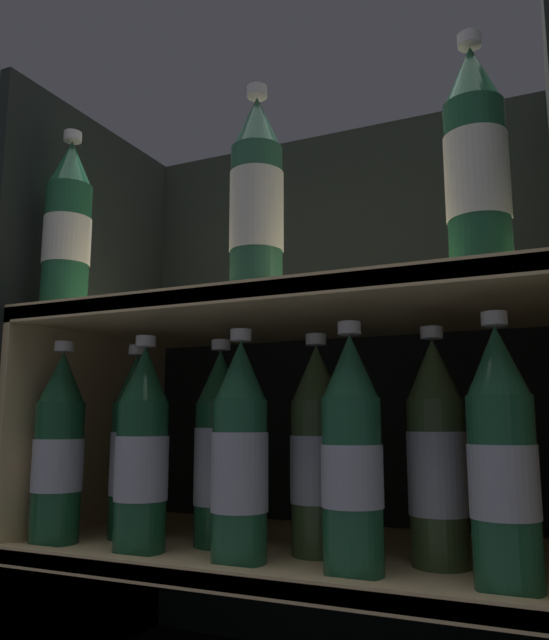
% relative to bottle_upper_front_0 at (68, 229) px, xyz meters
% --- Properties ---
extents(fridge_back_wall, '(0.75, 0.02, 0.87)m').
position_rel_bottle_upper_front_0_xyz_m(fridge_back_wall, '(0.30, 0.33, -0.21)').
color(fridge_back_wall, black).
rests_on(fridge_back_wall, ground_plane).
extents(fridge_side_left, '(0.02, 0.42, 0.87)m').
position_rel_bottle_upper_front_0_xyz_m(fridge_side_left, '(-0.06, 0.13, -0.21)').
color(fridge_side_left, black).
rests_on(fridge_side_left, ground_plane).
extents(shelf_lower, '(0.71, 0.38, 0.20)m').
position_rel_bottle_upper_front_0_xyz_m(shelf_lower, '(0.30, 0.12, -0.48)').
color(shelf_lower, '#DBBC84').
rests_on(shelf_lower, ground_plane).
extents(shelf_upper, '(0.71, 0.38, 0.52)m').
position_rel_bottle_upper_front_0_xyz_m(shelf_upper, '(0.30, 0.12, -0.25)').
color(shelf_upper, '#DBBC84').
rests_on(shelf_upper, ground_plane).
extents(bottle_upper_front_0, '(0.07, 0.07, 0.28)m').
position_rel_bottle_upper_front_0_xyz_m(bottle_upper_front_0, '(0.00, 0.00, 0.00)').
color(bottle_upper_front_0, '#1E5638').
rests_on(bottle_upper_front_0, shelf_upper).
extents(bottle_upper_front_1, '(0.07, 0.07, 0.28)m').
position_rel_bottle_upper_front_0_xyz_m(bottle_upper_front_1, '(0.31, -0.00, -0.00)').
color(bottle_upper_front_1, '#285B42').
rests_on(bottle_upper_front_1, shelf_upper).
extents(bottle_upper_front_2, '(0.07, 0.07, 0.28)m').
position_rel_bottle_upper_front_0_xyz_m(bottle_upper_front_2, '(0.58, -0.00, -0.00)').
color(bottle_upper_front_2, '#1E5638').
rests_on(bottle_upper_front_2, shelf_upper).
extents(bottle_lower_front_0, '(0.07, 0.07, 0.28)m').
position_rel_bottle_upper_front_0_xyz_m(bottle_lower_front_0, '(0.01, -0.00, -0.32)').
color(bottle_lower_front_0, '#194C2D').
rests_on(bottle_lower_front_0, shelf_lower).
extents(bottle_lower_front_1, '(0.07, 0.07, 0.28)m').
position_rel_bottle_upper_front_0_xyz_m(bottle_lower_front_1, '(0.15, -0.00, -0.32)').
color(bottle_lower_front_1, '#194C2D').
rests_on(bottle_lower_front_1, shelf_lower).
extents(bottle_lower_front_2, '(0.07, 0.07, 0.28)m').
position_rel_bottle_upper_front_0_xyz_m(bottle_lower_front_2, '(0.29, -0.00, -0.32)').
color(bottle_lower_front_2, '#1E5638').
rests_on(bottle_lower_front_2, shelf_lower).
extents(bottle_lower_front_3, '(0.07, 0.07, 0.28)m').
position_rel_bottle_upper_front_0_xyz_m(bottle_lower_front_3, '(0.43, -0.00, -0.32)').
color(bottle_lower_front_3, '#1E5638').
rests_on(bottle_lower_front_3, shelf_lower).
extents(bottle_lower_front_4, '(0.07, 0.07, 0.28)m').
position_rel_bottle_upper_front_0_xyz_m(bottle_lower_front_4, '(0.59, -0.00, -0.32)').
color(bottle_lower_front_4, '#1E5638').
rests_on(bottle_lower_front_4, shelf_lower).
extents(bottle_lower_back_0, '(0.07, 0.07, 0.28)m').
position_rel_bottle_upper_front_0_xyz_m(bottle_lower_back_0, '(0.08, 0.08, -0.32)').
color(bottle_lower_back_0, '#144228').
rests_on(bottle_lower_back_0, shelf_lower).
extents(bottle_lower_back_1, '(0.07, 0.07, 0.28)m').
position_rel_bottle_upper_front_0_xyz_m(bottle_lower_back_1, '(0.22, 0.08, -0.32)').
color(bottle_lower_back_1, '#194C2D').
rests_on(bottle_lower_back_1, shelf_lower).
extents(bottle_lower_back_2, '(0.07, 0.07, 0.28)m').
position_rel_bottle_upper_front_0_xyz_m(bottle_lower_back_2, '(0.36, 0.08, -0.32)').
color(bottle_lower_back_2, '#384C28').
rests_on(bottle_lower_back_2, shelf_lower).
extents(bottle_lower_back_3, '(0.07, 0.07, 0.28)m').
position_rel_bottle_upper_front_0_xyz_m(bottle_lower_back_3, '(0.51, 0.08, -0.32)').
color(bottle_lower_back_3, '#384C28').
rests_on(bottle_lower_back_3, shelf_lower).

